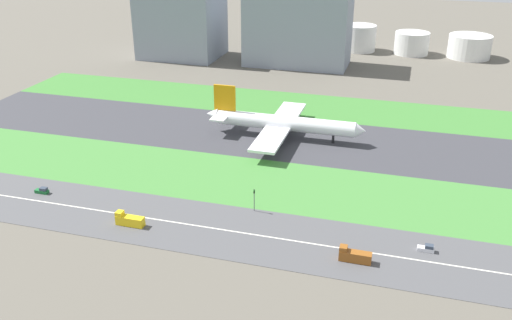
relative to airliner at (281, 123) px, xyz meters
The scene contains 17 objects.
ground_plane 6.25m from the airliner, behind, with size 800.00×800.00×0.00m, color #5B564C.
runway 6.20m from the airliner, behind, with size 280.00×46.00×0.10m, color #38383D.
grass_median_north 41.47m from the airliner, 90.74° to the left, with size 280.00×36.00×0.10m, color #3D7A33.
grass_median_south 41.47m from the airliner, 90.74° to the right, with size 280.00×36.00×0.10m, color #427F38.
highway 73.26m from the airliner, 90.42° to the right, with size 280.00×28.00×0.10m, color #4C4C4F.
highway_centerline 73.26m from the airliner, 90.42° to the right, with size 266.00×0.50×0.01m, color silver.
airliner is the anchor object (origin of this frame).
car_3 89.00m from the airliner, 49.95° to the right, with size 4.40×1.80×2.00m.
car_0 92.50m from the airliner, 132.58° to the right, with size 4.40×1.80×2.00m.
truck_0 82.33m from the airliner, 108.39° to the right, with size 8.40×2.50×4.00m.
truck_2 87.33m from the airliner, 63.43° to the right, with size 8.40×2.50×4.00m.
traffic_light 60.40m from the airliner, 83.74° to the right, with size 0.36×0.50×7.20m.
terminal_building 146.53m from the airliner, 128.45° to the left, with size 46.96×37.39×45.94m, color gray.
hangar_building 116.49m from the airliner, 99.00° to the left, with size 59.14×30.44×44.02m, color gray.
fuel_tank_west 159.55m from the airliner, 85.28° to the left, with size 20.52×20.52×16.32m, color silver.
fuel_tank_centre 165.43m from the airliner, 73.97° to the left, with size 21.20×21.20×13.65m, color silver.
fuel_tank_east 178.00m from the airliner, 63.29° to the left, with size 25.49×25.49×13.85m, color silver.
Camera 1 is at (48.40, -200.77, 84.06)m, focal length 38.80 mm.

